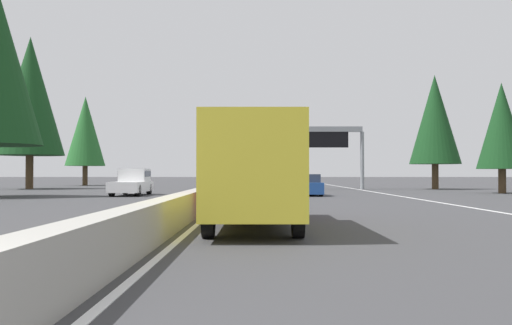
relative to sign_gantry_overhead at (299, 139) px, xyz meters
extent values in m
plane|color=#38383A|center=(10.01, 6.04, -4.75)|extent=(320.00, 320.00, 0.00)
cube|color=#9E9B93|center=(30.01, 6.34, -4.30)|extent=(180.00, 0.56, 0.90)
cube|color=silver|center=(20.01, -5.48, -4.75)|extent=(160.00, 0.16, 0.01)
cube|color=silver|center=(20.01, 5.79, -4.75)|extent=(160.00, 0.16, 0.01)
cylinder|color=gray|center=(0.04, 6.34, -2.02)|extent=(0.36, 0.36, 5.47)
cylinder|color=gray|center=(0.04, -5.98, -2.02)|extent=(0.36, 0.36, 5.47)
cube|color=gray|center=(0.04, 0.18, 0.97)|extent=(0.50, 12.32, 0.50)
cube|color=#0C602D|center=(-0.11, 2.40, -0.13)|extent=(0.12, 3.20, 1.90)
cube|color=black|center=(-0.11, -2.53, -0.03)|extent=(0.16, 4.20, 1.50)
cube|color=gold|center=(-37.68, 4.09, -3.05)|extent=(6.12, 2.40, 2.50)
cube|color=maroon|center=(-33.43, 4.09, -3.35)|extent=(2.38, 2.30, 1.90)
cylinder|color=black|center=(-33.60, 5.15, -4.30)|extent=(0.90, 0.28, 0.90)
cylinder|color=black|center=(-33.60, 3.03, -4.30)|extent=(0.90, 0.28, 0.90)
cylinder|color=black|center=(-39.38, 5.15, -4.30)|extent=(0.90, 0.28, 0.90)
cylinder|color=black|center=(-39.38, 3.03, -4.30)|extent=(0.90, 0.28, 0.90)
cube|color=#1E4793|center=(-14.60, 0.57, -4.22)|extent=(4.40, 1.80, 0.76)
cube|color=#2D3847|center=(-14.82, 0.57, -3.56)|extent=(2.46, 1.51, 0.56)
cylinder|color=black|center=(-13.20, 1.36, -4.43)|extent=(0.64, 0.22, 0.64)
cylinder|color=black|center=(-13.20, -0.22, -4.43)|extent=(0.64, 0.22, 0.64)
cylinder|color=black|center=(-16.01, 1.36, -4.43)|extent=(0.64, 0.22, 0.64)
cylinder|color=black|center=(-16.01, -0.22, -4.43)|extent=(0.64, 0.22, 0.64)
cube|color=white|center=(1.76, 4.00, -3.10)|extent=(11.50, 2.50, 2.90)
cube|color=#2D3847|center=(1.76, 4.00, -2.74)|extent=(11.04, 2.55, 0.84)
cylinder|color=black|center=(5.78, 5.10, -4.25)|extent=(1.00, 0.30, 1.00)
cylinder|color=black|center=(5.78, 2.90, -4.25)|extent=(1.00, 0.30, 1.00)
cylinder|color=black|center=(-2.27, 5.10, -4.25)|extent=(1.00, 0.30, 1.00)
cylinder|color=black|center=(-2.27, 2.90, -4.25)|extent=(1.00, 0.30, 1.00)
cube|color=slate|center=(67.84, -2.84, -4.14)|extent=(5.60, 2.00, 0.70)
cube|color=slate|center=(68.85, -2.84, -3.34)|extent=(2.24, 1.84, 0.90)
cube|color=#2D3847|center=(68.85, -2.84, -3.25)|extent=(2.02, 1.92, 0.41)
cylinder|color=black|center=(69.69, -1.98, -4.35)|extent=(0.80, 0.28, 0.80)
cylinder|color=black|center=(69.69, -3.70, -4.35)|extent=(0.80, 0.28, 0.80)
cylinder|color=black|center=(65.99, -1.98, -4.35)|extent=(0.80, 0.28, 0.80)
cylinder|color=black|center=(65.99, -3.70, -4.35)|extent=(0.80, 0.28, 0.80)
cube|color=white|center=(-14.36, 12.71, -4.14)|extent=(5.60, 2.00, 0.70)
cube|color=white|center=(-13.35, 12.71, -3.34)|extent=(2.24, 1.84, 0.90)
cube|color=#2D3847|center=(-13.35, 12.71, -3.25)|extent=(2.02, 1.92, 0.41)
cylinder|color=black|center=(-12.51, 13.57, -4.35)|extent=(0.80, 0.28, 0.80)
cylinder|color=black|center=(-12.51, 11.85, -4.35)|extent=(0.80, 0.28, 0.80)
cylinder|color=black|center=(-16.20, 13.57, -4.35)|extent=(0.80, 0.28, 0.80)
cylinder|color=black|center=(-16.20, 11.85, -4.35)|extent=(0.80, 0.28, 0.80)
cylinder|color=#4C3823|center=(-10.31, -14.69, -3.82)|extent=(0.56, 0.56, 1.87)
cone|color=#143D19|center=(-10.31, -14.69, 0.42)|extent=(3.73, 3.73, 6.62)
cylinder|color=#4C3823|center=(0.45, -13.05, -3.54)|extent=(0.62, 0.62, 2.42)
cone|color=#143D19|center=(0.45, -13.05, 1.95)|extent=(4.84, 4.84, 8.57)
cylinder|color=#4C3823|center=(1.25, 26.22, -3.11)|extent=(0.72, 0.72, 3.28)
cone|color=#143D19|center=(1.25, 26.22, 4.35)|extent=(6.56, 6.56, 11.64)
cylinder|color=#4C3823|center=(16.43, 25.55, -3.53)|extent=(0.63, 0.63, 2.45)
cone|color=#236028|center=(16.43, 25.55, 2.05)|extent=(4.91, 4.91, 8.70)
camera|label=1|loc=(-52.46, 3.99, -3.22)|focal=38.76mm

